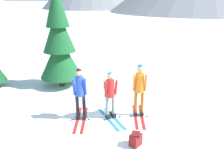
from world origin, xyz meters
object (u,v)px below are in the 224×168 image
at_px(skier_in_red, 110,93).
at_px(skier_in_orange, 140,87).
at_px(skier_in_blue, 80,91).
at_px(backpack_on_snow_front, 136,139).
at_px(pine_tree_near, 59,41).

bearing_deg(skier_in_red, skier_in_orange, 18.48).
height_order(skier_in_blue, skier_in_red, skier_in_blue).
xyz_separation_m(skier_in_blue, skier_in_orange, (1.88, 0.52, 0.05)).
bearing_deg(backpack_on_snow_front, pine_tree_near, 130.47).
bearing_deg(skier_in_orange, backpack_on_snow_front, -89.71).
distance_m(skier_in_red, pine_tree_near, 4.00).
xyz_separation_m(skier_in_red, pine_tree_near, (-2.67, 2.75, 1.14)).
distance_m(skier_in_orange, pine_tree_near, 4.47).
relative_size(skier_in_orange, pine_tree_near, 0.41).
distance_m(skier_in_red, backpack_on_snow_front, 1.90).
xyz_separation_m(skier_in_orange, backpack_on_snow_front, (0.01, -1.80, -0.85)).
xyz_separation_m(skier_in_red, backpack_on_snow_front, (0.95, -1.49, -0.71)).
relative_size(skier_in_blue, backpack_on_snow_front, 4.56).
xyz_separation_m(skier_in_orange, pine_tree_near, (-3.61, 2.44, 1.00)).
height_order(skier_in_red, skier_in_orange, skier_in_orange).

